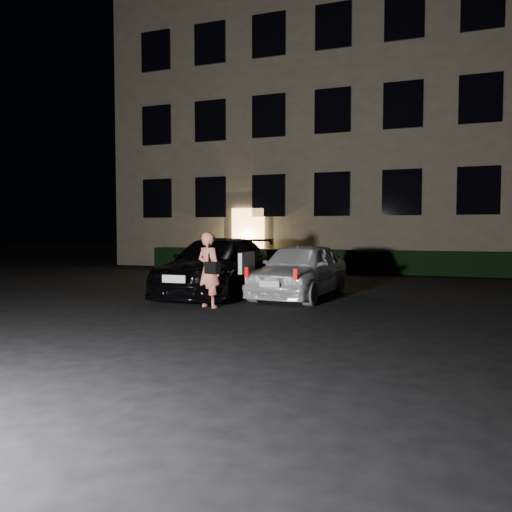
% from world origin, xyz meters
% --- Properties ---
extents(ground, '(80.00, 80.00, 0.00)m').
position_xyz_m(ground, '(0.00, 0.00, 0.00)').
color(ground, black).
rests_on(ground, ground).
extents(building, '(20.00, 8.11, 12.00)m').
position_xyz_m(building, '(-0.00, 14.99, 6.00)').
color(building, '#675B4A').
rests_on(building, ground).
extents(hedge, '(15.00, 0.70, 0.85)m').
position_xyz_m(hedge, '(0.00, 10.50, 0.42)').
color(hedge, black).
rests_on(hedge, ground).
extents(sedan, '(2.32, 5.00, 1.40)m').
position_xyz_m(sedan, '(-1.29, 3.07, 0.70)').
color(sedan, black).
rests_on(sedan, ground).
extents(hatch, '(1.83, 3.96, 1.31)m').
position_xyz_m(hatch, '(0.82, 3.20, 0.66)').
color(hatch, silver).
rests_on(hatch, ground).
extents(man, '(0.66, 0.55, 1.56)m').
position_xyz_m(man, '(-0.53, 0.98, 0.78)').
color(man, '#FF866D').
rests_on(man, ground).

